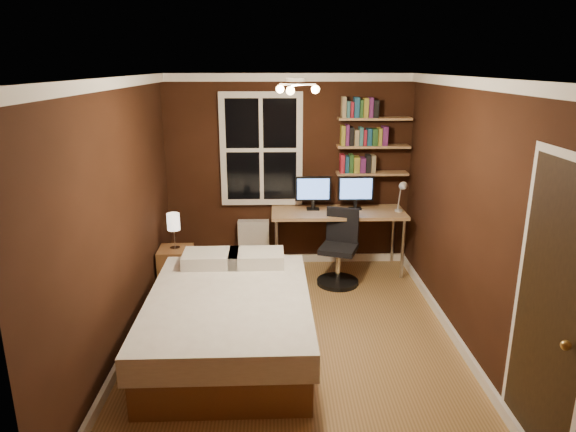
{
  "coord_description": "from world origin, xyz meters",
  "views": [
    {
      "loc": [
        -0.17,
        -4.51,
        2.6
      ],
      "look_at": [
        -0.05,
        0.45,
        1.13
      ],
      "focal_mm": 32.0,
      "sensor_mm": 36.0,
      "label": 1
    }
  ],
  "objects_px": {
    "bed": "(230,320)",
    "nightstand": "(176,268)",
    "radiator": "(254,243)",
    "desk_lamp": "(401,196)",
    "monitor_right": "(356,193)",
    "bedside_lamp": "(174,231)",
    "monitor_left": "(313,193)",
    "office_chair": "(339,256)",
    "desk": "(338,216)"
  },
  "relations": [
    {
      "from": "bedside_lamp",
      "to": "desk_lamp",
      "type": "height_order",
      "value": "desk_lamp"
    },
    {
      "from": "desk",
      "to": "desk_lamp",
      "type": "height_order",
      "value": "desk_lamp"
    },
    {
      "from": "nightstand",
      "to": "monitor_left",
      "type": "height_order",
      "value": "monitor_left"
    },
    {
      "from": "bed",
      "to": "office_chair",
      "type": "distance_m",
      "value": 1.94
    },
    {
      "from": "bed",
      "to": "bedside_lamp",
      "type": "height_order",
      "value": "bedside_lamp"
    },
    {
      "from": "monitor_left",
      "to": "desk",
      "type": "bearing_deg",
      "value": -14.97
    },
    {
      "from": "nightstand",
      "to": "radiator",
      "type": "distance_m",
      "value": 1.15
    },
    {
      "from": "bed",
      "to": "desk_lamp",
      "type": "relative_size",
      "value": 4.73
    },
    {
      "from": "monitor_right",
      "to": "office_chair",
      "type": "height_order",
      "value": "monitor_right"
    },
    {
      "from": "desk",
      "to": "desk_lamp",
      "type": "xyz_separation_m",
      "value": [
        0.77,
        -0.11,
        0.28
      ]
    },
    {
      "from": "office_chair",
      "to": "bedside_lamp",
      "type": "bearing_deg",
      "value": -157.62
    },
    {
      "from": "bed",
      "to": "monitor_left",
      "type": "distance_m",
      "value": 2.33
    },
    {
      "from": "bed",
      "to": "radiator",
      "type": "relative_size",
      "value": 3.38
    },
    {
      "from": "radiator",
      "to": "monitor_right",
      "type": "relative_size",
      "value": 1.35
    },
    {
      "from": "bed",
      "to": "nightstand",
      "type": "height_order",
      "value": "bed"
    },
    {
      "from": "bedside_lamp",
      "to": "monitor_left",
      "type": "xyz_separation_m",
      "value": [
        1.68,
        0.57,
        0.31
      ]
    },
    {
      "from": "desk",
      "to": "monitor_right",
      "type": "relative_size",
      "value": 3.72
    },
    {
      "from": "bed",
      "to": "monitor_left",
      "type": "relative_size",
      "value": 4.56
    },
    {
      "from": "nightstand",
      "to": "radiator",
      "type": "bearing_deg",
      "value": 36.05
    },
    {
      "from": "radiator",
      "to": "desk_lamp",
      "type": "distance_m",
      "value": 2.03
    },
    {
      "from": "nightstand",
      "to": "desk_lamp",
      "type": "bearing_deg",
      "value": 5.63
    },
    {
      "from": "bed",
      "to": "monitor_left",
      "type": "xyz_separation_m",
      "value": [
        0.92,
        2.01,
        0.72
      ]
    },
    {
      "from": "desk_lamp",
      "to": "desk",
      "type": "bearing_deg",
      "value": 171.75
    },
    {
      "from": "monitor_right",
      "to": "bedside_lamp",
      "type": "bearing_deg",
      "value": -165.68
    },
    {
      "from": "bedside_lamp",
      "to": "office_chair",
      "type": "bearing_deg",
      "value": 2.21
    },
    {
      "from": "desk",
      "to": "desk_lamp",
      "type": "distance_m",
      "value": 0.82
    },
    {
      "from": "nightstand",
      "to": "bedside_lamp",
      "type": "bearing_deg",
      "value": 0.0
    },
    {
      "from": "nightstand",
      "to": "monitor_right",
      "type": "bearing_deg",
      "value": 12.27
    },
    {
      "from": "desk_lamp",
      "to": "radiator",
      "type": "bearing_deg",
      "value": 169.71
    },
    {
      "from": "desk_lamp",
      "to": "monitor_left",
      "type": "bearing_deg",
      "value": 169.75
    },
    {
      "from": "nightstand",
      "to": "bedside_lamp",
      "type": "relative_size",
      "value": 1.14
    },
    {
      "from": "monitor_left",
      "to": "office_chair",
      "type": "bearing_deg",
      "value": -59.29
    },
    {
      "from": "bedside_lamp",
      "to": "desk_lamp",
      "type": "distance_m",
      "value": 2.81
    },
    {
      "from": "nightstand",
      "to": "office_chair",
      "type": "bearing_deg",
      "value": 0.16
    },
    {
      "from": "monitor_right",
      "to": "radiator",
      "type": "bearing_deg",
      "value": 173.89
    },
    {
      "from": "monitor_left",
      "to": "radiator",
      "type": "bearing_deg",
      "value": 169.67
    },
    {
      "from": "radiator",
      "to": "bedside_lamp",
      "type": "bearing_deg",
      "value": -141.9
    },
    {
      "from": "bed",
      "to": "desk",
      "type": "bearing_deg",
      "value": 56.53
    },
    {
      "from": "desk",
      "to": "desk_lamp",
      "type": "relative_size",
      "value": 3.86
    },
    {
      "from": "desk_lamp",
      "to": "monitor_right",
      "type": "bearing_deg",
      "value": 159.96
    },
    {
      "from": "bed",
      "to": "monitor_left",
      "type": "bearing_deg",
      "value": 64.67
    },
    {
      "from": "office_chair",
      "to": "monitor_left",
      "type": "bearing_deg",
      "value": 140.88
    },
    {
      "from": "desk",
      "to": "nightstand",
      "type": "bearing_deg",
      "value": -166.39
    },
    {
      "from": "bed",
      "to": "monitor_right",
      "type": "bearing_deg",
      "value": 53.13
    },
    {
      "from": "bed",
      "to": "desk",
      "type": "relative_size",
      "value": 1.23
    },
    {
      "from": "bed",
      "to": "desk",
      "type": "distance_m",
      "value": 2.33
    },
    {
      "from": "desk_lamp",
      "to": "office_chair",
      "type": "height_order",
      "value": "desk_lamp"
    },
    {
      "from": "office_chair",
      "to": "desk_lamp",
      "type": "bearing_deg",
      "value": 40.71
    },
    {
      "from": "monitor_right",
      "to": "monitor_left",
      "type": "bearing_deg",
      "value": 180.0
    },
    {
      "from": "bedside_lamp",
      "to": "office_chair",
      "type": "distance_m",
      "value": 2.01
    }
  ]
}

